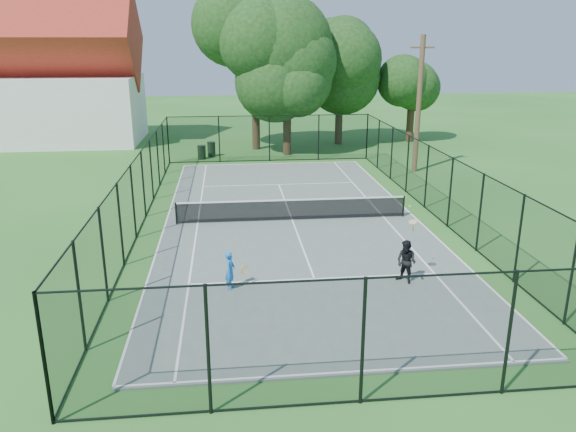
{
  "coord_description": "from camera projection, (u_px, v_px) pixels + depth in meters",
  "views": [
    {
      "loc": [
        -2.71,
        -23.29,
        7.6
      ],
      "look_at": [
        -0.51,
        -3.0,
        1.2
      ],
      "focal_mm": 35.0,
      "sensor_mm": 36.0,
      "label": 1
    }
  ],
  "objects": [
    {
      "name": "fence",
      "position": [
        292.0,
        188.0,
        24.19
      ],
      "size": [
        13.1,
        26.1,
        3.0
      ],
      "color": "black",
      "rests_on": "ground"
    },
    {
      "name": "player_blue",
      "position": [
        230.0,
        270.0,
        17.67
      ],
      "size": [
        0.79,
        0.51,
        1.24
      ],
      "color": "blue",
      "rests_on": "tennis_court"
    },
    {
      "name": "building",
      "position": [
        35.0,
        77.0,
        42.29
      ],
      "size": [
        15.3,
        8.15,
        11.87
      ],
      "color": "silver",
      "rests_on": "ground"
    },
    {
      "name": "tennis_court",
      "position": [
        292.0,
        221.0,
        24.63
      ],
      "size": [
        11.0,
        24.0,
        0.06
      ],
      "primitive_type": "cube",
      "color": "#57665E",
      "rests_on": "ground"
    },
    {
      "name": "tree_near_right",
      "position": [
        340.0,
        71.0,
        41.56
      ],
      "size": [
        6.18,
        6.18,
        8.53
      ],
      "color": "#332114",
      "rests_on": "ground"
    },
    {
      "name": "utility_pole",
      "position": [
        419.0,
        104.0,
        32.85
      ],
      "size": [
        1.4,
        0.3,
        7.93
      ],
      "color": "#4C3823",
      "rests_on": "ground"
    },
    {
      "name": "tennis_net",
      "position": [
        292.0,
        209.0,
        24.47
      ],
      "size": [
        10.08,
        0.08,
        0.95
      ],
      "color": "black",
      "rests_on": "tennis_court"
    },
    {
      "name": "tree_far_right",
      "position": [
        412.0,
        90.0,
        42.92
      ],
      "size": [
        4.87,
        4.87,
        6.44
      ],
      "color": "#332114",
      "rests_on": "ground"
    },
    {
      "name": "trash_bin_right",
      "position": [
        211.0,
        149.0,
        38.29
      ],
      "size": [
        0.58,
        0.58,
        1.0
      ],
      "color": "black",
      "rests_on": "ground"
    },
    {
      "name": "trash_bin_left",
      "position": [
        202.0,
        152.0,
        37.44
      ],
      "size": [
        0.58,
        0.58,
        0.91
      ],
      "color": "black",
      "rests_on": "ground"
    },
    {
      "name": "ground",
      "position": [
        292.0,
        221.0,
        24.64
      ],
      "size": [
        120.0,
        120.0,
        0.0
      ],
      "primitive_type": "plane",
      "color": "#266121"
    },
    {
      "name": "player_black",
      "position": [
        406.0,
        262.0,
        18.08
      ],
      "size": [
        0.86,
        1.09,
        2.43
      ],
      "color": "black",
      "rests_on": "tennis_court"
    },
    {
      "name": "tree_near_left",
      "position": [
        255.0,
        56.0,
        39.09
      ],
      "size": [
        8.16,
        8.16,
        10.65
      ],
      "color": "#332114",
      "rests_on": "ground"
    },
    {
      "name": "tree_near_mid",
      "position": [
        287.0,
        81.0,
        37.58
      ],
      "size": [
        6.23,
        6.23,
        8.15
      ],
      "color": "#332114",
      "rests_on": "ground"
    }
  ]
}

